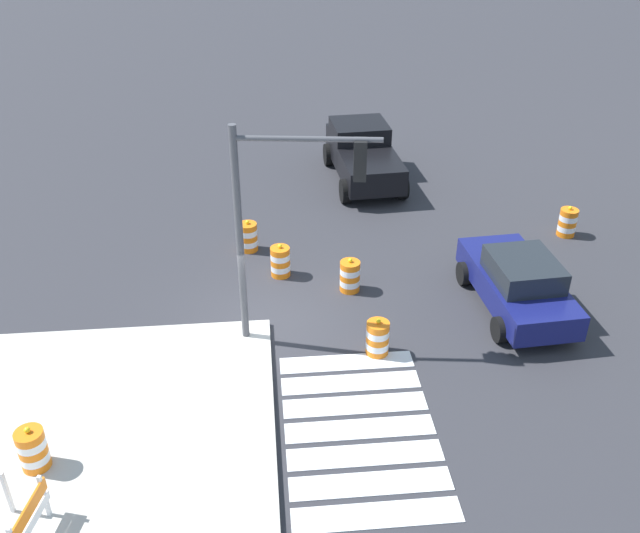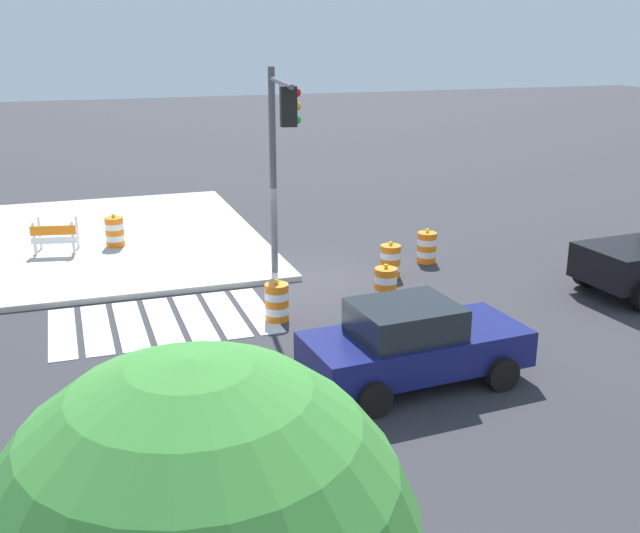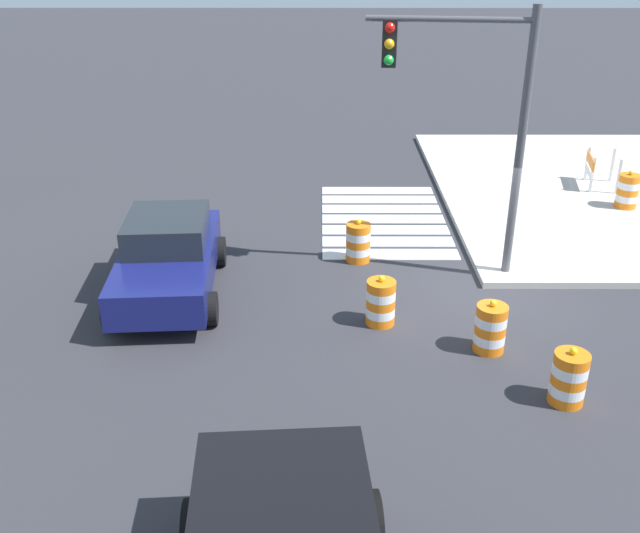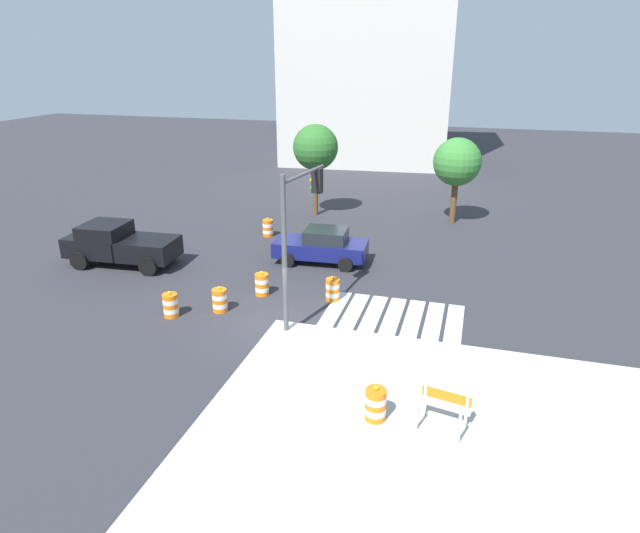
% 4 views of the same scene
% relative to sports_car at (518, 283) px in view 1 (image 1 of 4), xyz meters
% --- Properties ---
extents(ground_plane, '(120.00, 120.00, 0.00)m').
position_rel_sports_car_xyz_m(ground_plane, '(0.14, -6.58, -0.81)').
color(ground_plane, '#2D2D33').
extents(crosswalk_stripes, '(5.10, 3.20, 0.02)m').
position_rel_sports_car_xyz_m(crosswalk_stripes, '(4.14, -4.78, -0.80)').
color(crosswalk_stripes, silver).
rests_on(crosswalk_stripes, ground).
extents(sports_car, '(4.41, 2.35, 1.63)m').
position_rel_sports_car_xyz_m(sports_car, '(0.00, 0.00, 0.00)').
color(sports_car, navy).
rests_on(sports_car, ground).
extents(pickup_truck, '(5.27, 2.63, 1.92)m').
position_rel_sports_car_xyz_m(pickup_truck, '(-9.01, -2.84, 0.16)').
color(pickup_truck, black).
rests_on(pickup_truck, ground).
extents(traffic_barrel_near_corner, '(0.56, 0.56, 1.02)m').
position_rel_sports_car_xyz_m(traffic_barrel_near_corner, '(-1.31, -4.29, -0.36)').
color(traffic_barrel_near_corner, orange).
rests_on(traffic_barrel_near_corner, ground).
extents(traffic_barrel_crosswalk_end, '(0.56, 0.56, 1.02)m').
position_rel_sports_car_xyz_m(traffic_barrel_crosswalk_end, '(-3.84, -7.08, -0.36)').
color(traffic_barrel_crosswalk_end, orange).
rests_on(traffic_barrel_crosswalk_end, ground).
extents(traffic_barrel_median_near, '(0.56, 0.56, 1.02)m').
position_rel_sports_car_xyz_m(traffic_barrel_median_near, '(1.58, -3.99, -0.36)').
color(traffic_barrel_median_near, orange).
rests_on(traffic_barrel_median_near, ground).
extents(traffic_barrel_median_far, '(0.56, 0.56, 1.02)m').
position_rel_sports_car_xyz_m(traffic_barrel_median_far, '(-2.28, -6.17, -0.36)').
color(traffic_barrel_median_far, orange).
rests_on(traffic_barrel_median_far, ground).
extents(traffic_barrel_far_curb, '(0.56, 0.56, 1.02)m').
position_rel_sports_car_xyz_m(traffic_barrel_far_curb, '(-3.87, 3.00, -0.36)').
color(traffic_barrel_far_curb, orange).
rests_on(traffic_barrel_far_curb, ground).
extents(traffic_barrel_on_sidewalk, '(0.56, 0.56, 1.02)m').
position_rel_sports_car_xyz_m(traffic_barrel_on_sidewalk, '(4.69, -11.31, -0.21)').
color(traffic_barrel_on_sidewalk, orange).
rests_on(traffic_barrel_on_sidewalk, sidewalk_corner).
extents(construction_barricade, '(1.37, 1.01, 1.00)m').
position_rel_sports_car_xyz_m(construction_barricade, '(6.44, -11.03, -0.09)').
color(construction_barricade, silver).
rests_on(construction_barricade, sidewalk_corner).
extents(traffic_light_pole, '(0.64, 3.27, 5.50)m').
position_rel_sports_car_xyz_m(traffic_light_pole, '(0.88, -6.05, 3.10)').
color(traffic_light_pole, '#4C4C51').
rests_on(traffic_light_pole, sidewalk_corner).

